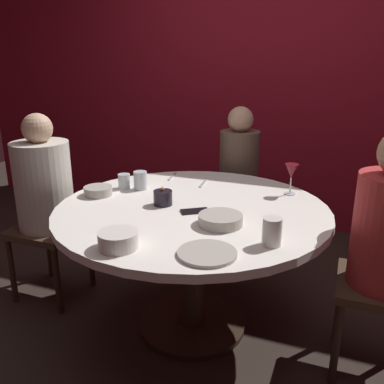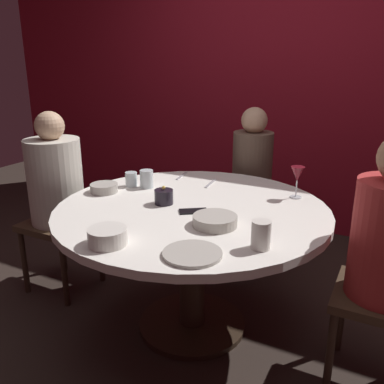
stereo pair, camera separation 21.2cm
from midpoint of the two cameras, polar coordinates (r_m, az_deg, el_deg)
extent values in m
plane|color=#2D231E|center=(2.49, 2.56, -17.90)|extent=(8.00, 8.00, 0.00)
cube|color=maroon|center=(3.70, 14.74, 14.98)|extent=(6.00, 0.10, 2.60)
cylinder|color=white|center=(2.15, 2.82, -2.58)|extent=(1.42, 1.42, 0.04)
cylinder|color=#332319|center=(2.31, 2.68, -11.01)|extent=(0.14, 0.14, 0.68)
cylinder|color=#2D2116|center=(2.48, 2.57, -17.62)|extent=(0.60, 0.60, 0.03)
cube|color=#3F2D1E|center=(2.75, -15.64, -4.24)|extent=(0.40, 0.40, 0.04)
cylinder|color=beige|center=(2.66, -16.15, 1.41)|extent=(0.33, 0.33, 0.53)
sphere|color=tan|center=(2.58, -16.81, 8.68)|extent=(0.17, 0.17, 0.17)
cylinder|color=#332319|center=(2.85, -20.12, -9.08)|extent=(0.04, 0.04, 0.43)
cylinder|color=#332319|center=(2.63, -14.93, -10.91)|extent=(0.04, 0.04, 0.43)
cylinder|color=#332319|center=(3.06, -15.51, -6.68)|extent=(0.04, 0.04, 0.43)
cylinder|color=#332319|center=(2.86, -10.39, -8.13)|extent=(0.04, 0.04, 0.43)
cube|color=#3F2D1E|center=(3.07, 10.03, -1.46)|extent=(0.40, 0.40, 0.04)
cylinder|color=brown|center=(2.99, 10.31, 3.39)|extent=(0.28, 0.28, 0.50)
sphere|color=tan|center=(2.93, 10.67, 9.65)|extent=(0.18, 0.18, 0.18)
cylinder|color=#332319|center=(3.35, 7.92, -3.94)|extent=(0.04, 0.04, 0.43)
cylinder|color=#332319|center=(3.06, 5.78, -6.09)|extent=(0.04, 0.04, 0.43)
cylinder|color=#332319|center=(3.27, 13.56, -4.89)|extent=(0.04, 0.04, 0.43)
cylinder|color=#332319|center=(2.97, 11.94, -7.21)|extent=(0.04, 0.04, 0.43)
cube|color=#3F2D1E|center=(2.10, 27.43, -12.92)|extent=(0.40, 0.40, 0.04)
cylinder|color=#332319|center=(2.37, 22.42, -15.27)|extent=(0.04, 0.04, 0.43)
cylinder|color=#332319|center=(2.08, 21.44, -20.11)|extent=(0.04, 0.04, 0.43)
cylinder|color=black|center=(2.17, -1.12, -0.72)|extent=(0.10, 0.10, 0.08)
sphere|color=#F9D159|center=(2.16, -1.13, 0.55)|extent=(0.02, 0.02, 0.02)
cylinder|color=silver|center=(2.38, 16.57, -0.71)|extent=(0.06, 0.06, 0.01)
cylinder|color=silver|center=(2.37, 16.67, 0.39)|extent=(0.01, 0.01, 0.09)
cone|color=maroon|center=(2.34, 16.86, 2.37)|extent=(0.08, 0.08, 0.08)
cylinder|color=#B2ADA3|center=(1.63, 3.80, -8.55)|extent=(0.24, 0.24, 0.01)
cube|color=black|center=(2.07, 3.12, -2.70)|extent=(0.15, 0.14, 0.01)
cylinder|color=#B2ADA3|center=(1.91, 6.37, -4.01)|extent=(0.21, 0.21, 0.05)
cylinder|color=silver|center=(1.73, -8.12, -6.15)|extent=(0.16, 0.16, 0.07)
cylinder|color=#B2ADA3|center=(2.40, -9.56, 0.51)|extent=(0.16, 0.16, 0.05)
cylinder|color=silver|center=(1.71, 13.02, -5.84)|extent=(0.08, 0.08, 0.12)
cylinder|color=silver|center=(2.45, -3.81, 1.78)|extent=(0.08, 0.08, 0.11)
cylinder|color=silver|center=(2.49, -5.97, 1.72)|extent=(0.07, 0.07, 0.09)
cube|color=#B7B7BC|center=(2.69, 0.82, 2.20)|extent=(0.04, 0.18, 0.01)
cube|color=#B7B7BC|center=(2.54, 4.95, 1.15)|extent=(0.04, 0.18, 0.01)
camera|label=1|loc=(0.11, -87.14, 0.93)|focal=38.76mm
camera|label=2|loc=(0.11, 92.86, -0.93)|focal=38.76mm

